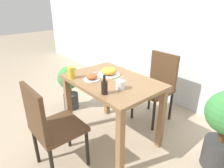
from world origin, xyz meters
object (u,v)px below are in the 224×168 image
Objects in this scene: chair_far at (157,84)px; chair_near at (50,125)px; food_plate at (109,72)px; sauce_bottle at (104,87)px; potted_plant_left at (70,83)px; drink_cup at (120,85)px; juice_glass at (71,73)px; side_plate at (92,78)px.

chair_near is at bearing -92.45° from chair_far.
chair_near and chair_far have the same top height.
chair_far is 0.75m from food_plate.
chair_near is at bearing -115.86° from sauce_bottle.
potted_plant_left is at bearing 167.27° from sauce_bottle.
food_plate is 0.38m from drink_cup.
potted_plant_left is at bearing -174.75° from food_plate.
juice_glass is at bearing -176.84° from sauce_bottle.
sauce_bottle is at bearing -95.91° from drink_cup.
sauce_bottle is at bearing -16.77° from side_plate.
chair_near is at bearing -77.98° from side_plate.
chair_far is 1.13m from juice_glass.
chair_near is 1.46m from chair_far.
side_plate is 0.91× the size of sauce_bottle.
food_plate is at bearing 5.25° from potted_plant_left.
chair_near reaches higher than drink_cup.
side_plate reaches higher than potted_plant_left.
potted_plant_left is (-1.14, 0.08, -0.39)m from drink_cup.
potted_plant_left is at bearing 154.89° from juice_glass.
sauce_bottle is at bearing -44.78° from food_plate.
chair_far is 4.81× the size of sauce_bottle.
drink_cup is at bearing 20.91° from juice_glass.
side_plate is 0.36m from sauce_bottle.
sauce_bottle is at bearing -115.86° from chair_near.
food_plate reaches higher than side_plate.
juice_glass is 0.78m from potted_plant_left.
drink_cup is at bearing 11.96° from side_plate.
juice_glass is at bearing -109.38° from chair_far.
chair_near is 1.37× the size of potted_plant_left.
sauce_bottle reaches higher than chair_near.
juice_glass is at bearing -25.11° from potted_plant_left.
chair_far is 0.96m from side_plate.
drink_cup reaches higher than side_plate.
chair_far is at bearing 98.91° from sauce_bottle.
chair_far reaches higher than drink_cup.
drink_cup is (0.24, 0.63, 0.28)m from chair_near.
sauce_bottle is (0.52, 0.03, 0.01)m from juice_glass.
sauce_bottle is (-0.02, -0.18, 0.03)m from drink_cup.
side_plate is at bearing -92.24° from food_plate.
sauce_bottle is (0.22, 0.45, 0.31)m from chair_near.
chair_near reaches higher than food_plate.
food_plate is 2.84× the size of drink_cup.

